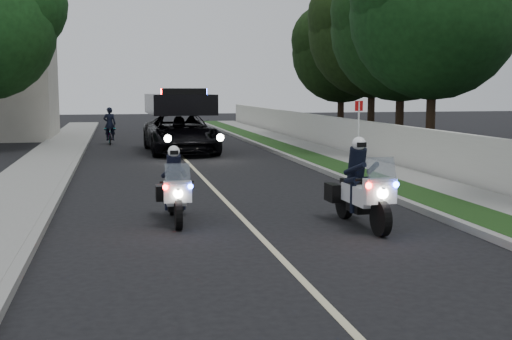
# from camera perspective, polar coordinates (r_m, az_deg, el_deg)

# --- Properties ---
(ground) EXTENTS (120.00, 120.00, 0.00)m
(ground) POSITION_cam_1_polar(r_m,az_deg,el_deg) (12.29, 0.15, -5.77)
(ground) COLOR black
(ground) RESTS_ON ground
(curb_right) EXTENTS (0.20, 60.00, 0.15)m
(curb_right) POSITION_cam_1_polar(r_m,az_deg,el_deg) (22.86, 4.79, 0.47)
(curb_right) COLOR gray
(curb_right) RESTS_ON ground
(grass_verge) EXTENTS (1.20, 60.00, 0.16)m
(grass_verge) POSITION_cam_1_polar(r_m,az_deg,el_deg) (23.07, 6.45, 0.52)
(grass_verge) COLOR #193814
(grass_verge) RESTS_ON ground
(sidewalk_right) EXTENTS (1.40, 60.00, 0.16)m
(sidewalk_right) POSITION_cam_1_polar(r_m,az_deg,el_deg) (23.52, 9.45, 0.60)
(sidewalk_right) COLOR gray
(sidewalk_right) RESTS_ON ground
(property_wall) EXTENTS (0.22, 60.00, 1.50)m
(property_wall) POSITION_cam_1_polar(r_m,az_deg,el_deg) (23.84, 11.72, 2.26)
(property_wall) COLOR beige
(property_wall) RESTS_ON ground
(curb_left) EXTENTS (0.20, 60.00, 0.15)m
(curb_left) POSITION_cam_1_polar(r_m,az_deg,el_deg) (21.91, -16.18, -0.09)
(curb_left) COLOR gray
(curb_left) RESTS_ON ground
(sidewalk_left) EXTENTS (2.00, 60.00, 0.16)m
(sidewalk_left) POSITION_cam_1_polar(r_m,az_deg,el_deg) (22.02, -19.03, -0.15)
(sidewalk_left) COLOR gray
(sidewalk_left) RESTS_ON ground
(lane_marking) EXTENTS (0.12, 50.00, 0.01)m
(lane_marking) POSITION_cam_1_polar(r_m,az_deg,el_deg) (22.02, -5.47, 0.02)
(lane_marking) COLOR #BFB78C
(lane_marking) RESTS_ON ground
(police_moto_left) EXTENTS (0.68, 1.89, 1.60)m
(police_moto_left) POSITION_cam_1_polar(r_m,az_deg,el_deg) (13.54, -7.22, -4.60)
(police_moto_left) COLOR silver
(police_moto_left) RESTS_ON ground
(police_moto_right) EXTENTS (0.85, 2.17, 1.82)m
(police_moto_right) POSITION_cam_1_polar(r_m,az_deg,el_deg) (13.16, 9.32, -4.99)
(police_moto_right) COLOR silver
(police_moto_right) RESTS_ON ground
(police_suv) EXTENTS (3.06, 6.25, 2.99)m
(police_suv) POSITION_cam_1_polar(r_m,az_deg,el_deg) (28.05, -6.71, 1.56)
(police_suv) COLOR black
(police_suv) RESTS_ON ground
(bicycle) EXTENTS (0.61, 1.63, 0.85)m
(bicycle) POSITION_cam_1_polar(r_m,az_deg,el_deg) (32.82, -12.90, 2.25)
(bicycle) COLOR black
(bicycle) RESTS_ON ground
(cyclist) EXTENTS (0.62, 0.44, 1.66)m
(cyclist) POSITION_cam_1_polar(r_m,az_deg,el_deg) (32.82, -12.90, 2.25)
(cyclist) COLOR black
(cyclist) RESTS_ON ground
(sign_post) EXTENTS (0.49, 0.49, 2.42)m
(sign_post) POSITION_cam_1_polar(r_m,az_deg,el_deg) (23.64, 9.08, 0.45)
(sign_post) COLOR #A3120B
(sign_post) RESTS_ON ground
(tree_right_b) EXTENTS (7.69, 7.69, 10.82)m
(tree_right_b) POSITION_cam_1_polar(r_m,az_deg,el_deg) (26.09, 15.21, 0.92)
(tree_right_b) COLOR #133B14
(tree_right_b) RESTS_ON ground
(tree_right_c) EXTENTS (7.57, 7.57, 10.68)m
(tree_right_c) POSITION_cam_1_polar(r_m,az_deg,el_deg) (32.91, 10.18, 2.33)
(tree_right_c) COLOR black
(tree_right_c) RESTS_ON ground
(tree_right_d) EXTENTS (6.26, 6.26, 10.24)m
(tree_right_d) POSITION_cam_1_polar(r_m,az_deg,el_deg) (28.89, 12.62, 1.59)
(tree_right_d) COLOR #153712
(tree_right_d) RESTS_ON ground
(tree_right_e) EXTENTS (6.16, 6.16, 9.21)m
(tree_right_e) POSITION_cam_1_polar(r_m,az_deg,el_deg) (36.36, 7.54, 2.84)
(tree_right_e) COLOR black
(tree_right_e) RESTS_ON ground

